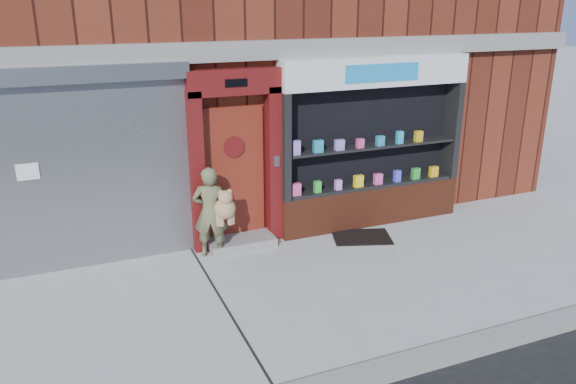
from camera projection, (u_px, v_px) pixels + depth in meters
ground at (327, 283)px, 8.14m from camera, size 80.00×80.00×0.00m
curb at (412, 363)px, 6.24m from camera, size 60.00×0.30×0.12m
shutter_bay at (86, 157)px, 8.18m from camera, size 3.10×0.30×3.04m
red_door_bay at (236, 160)px, 9.02m from camera, size 1.52×0.58×2.90m
pharmacy_bay at (372, 150)px, 9.91m from camera, size 3.50×0.41×3.00m
woman at (213, 211)px, 8.77m from camera, size 0.69×0.56×1.47m
doormat at (362, 237)px, 9.69m from camera, size 1.14×0.96×0.02m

